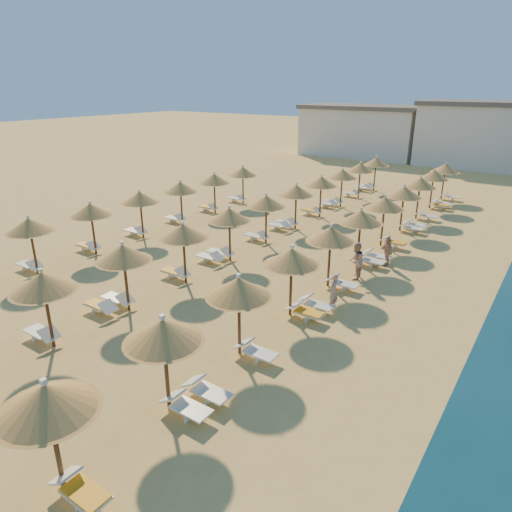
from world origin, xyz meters
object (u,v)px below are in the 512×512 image
Objects in this scene: beachgoer_a at (333,291)px; beachgoer_c at (387,251)px; parasol_row_east at (347,226)px; beachgoer_b at (356,261)px; parasol_row_west at (249,208)px.

beachgoer_c is at bearing 177.85° from beachgoer_a.
beachgoer_b is (0.72, -0.26, -1.61)m from parasol_row_east.
beachgoer_b is at bearing -58.93° from beachgoer_c.
parasol_row_east is 25.78× the size of beachgoer_c.
parasol_row_east is at bearing -163.04° from beachgoer_a.
beachgoer_c reaches higher than beachgoer_a.
beachgoer_b is at bearing -20.00° from parasol_row_east.
beachgoer_b is at bearing -172.74° from beachgoer_a.
parasol_row_east reaches higher than beachgoer_c.
beachgoer_b is 1.17× the size of beachgoer_c.
beachgoer_b is (6.66, -0.26, -1.61)m from parasol_row_west.
beachgoer_a is (7.16, -3.83, -1.75)m from parasol_row_west.
parasol_row_east is at bearing 0.00° from parasol_row_west.
beachgoer_b reaches higher than beachgoer_a.
beachgoer_c is (1.38, 2.40, -1.74)m from parasol_row_east.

